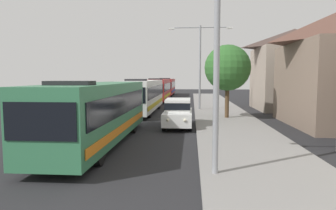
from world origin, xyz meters
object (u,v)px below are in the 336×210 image
bus_second_in_line (143,95)px  bus_fourth_in_line (167,86)px  bus_middle (159,89)px  streetlamp_near (217,29)px  streetlamp_mid (200,58)px  bus_lead (99,111)px  roadside_tree (228,68)px  white_suv (178,112)px

bus_second_in_line → bus_fourth_in_line: (-0.00, 26.69, -0.00)m
bus_middle → streetlamp_near: bearing=-80.3°
streetlamp_mid → bus_lead: bearing=-108.9°
bus_middle → streetlamp_near: streetlamp_near is taller
streetlamp_mid → roadside_tree: bearing=-72.0°
bus_second_in_line → white_suv: bearing=-65.9°
roadside_tree → bus_lead: bearing=-127.7°
roadside_tree → bus_fourth_in_line: bearing=103.5°
bus_lead → roadside_tree: roadside_tree is taller
bus_fourth_in_line → white_suv: (3.70, -34.95, -0.66)m
bus_fourth_in_line → bus_middle: bearing=-90.0°
bus_fourth_in_line → streetlamp_near: streetlamp_near is taller
bus_fourth_in_line → streetlamp_near: (5.40, -45.03, 3.19)m
bus_fourth_in_line → streetlamp_mid: size_ratio=1.37×
bus_second_in_line → streetlamp_mid: streetlamp_mid is taller
bus_middle → bus_second_in_line: bearing=-90.0°
bus_middle → white_suv: bus_middle is taller
streetlamp_near → streetlamp_mid: bearing=90.0°
roadside_tree → bus_middle: bearing=113.0°
bus_middle → bus_fourth_in_line: 13.43m
bus_middle → bus_fourth_in_line: size_ratio=0.98×
white_suv → streetlamp_mid: 11.22m
bus_middle → bus_lead: bearing=-90.0°
bus_lead → roadside_tree: size_ratio=2.03×
bus_second_in_line → white_suv: bus_second_in_line is taller
bus_second_in_line → bus_middle: size_ratio=1.09×
streetlamp_mid → white_suv: bearing=-99.4°
bus_lead → bus_second_in_line: same height
bus_middle → roadside_tree: roadside_tree is taller
bus_middle → streetlamp_near: (5.40, -31.61, 3.19)m
bus_middle → white_suv: 21.84m
bus_second_in_line → bus_fourth_in_line: 26.69m
bus_second_in_line → roadside_tree: bearing=-29.4°
bus_middle → bus_fourth_in_line: (0.00, 13.43, 0.00)m
streetlamp_mid → roadside_tree: 6.60m
bus_fourth_in_line → roadside_tree: size_ratio=1.97×
white_suv → streetlamp_near: size_ratio=0.60×
bus_fourth_in_line → white_suv: size_ratio=2.48×
bus_second_in_line → streetlamp_mid: (5.40, 2.00, 3.55)m
white_suv → bus_second_in_line: bearing=114.1°
white_suv → streetlamp_mid: size_ratio=0.55×
bus_lead → bus_middle: size_ratio=1.04×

